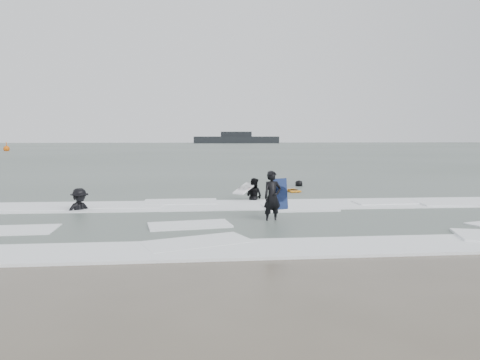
{
  "coord_description": "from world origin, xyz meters",
  "views": [
    {
      "loc": [
        -1.38,
        -11.14,
        2.64
      ],
      "look_at": [
        0.0,
        5.0,
        1.1
      ],
      "focal_mm": 35.0,
      "sensor_mm": 36.0,
      "label": 1
    }
  ],
  "objects": [
    {
      "name": "surfer_right_far",
      "position": [
        3.67,
        12.36,
        0.0
      ],
      "size": [
        0.82,
        0.63,
        1.51
      ],
      "primitive_type": "imported",
      "rotation": [
        0.0,
        0.0,
        -2.93
      ],
      "color": "black",
      "rests_on": "ground"
    },
    {
      "name": "surfer_right_near",
      "position": [
        2.39,
        10.2,
        0.0
      ],
      "size": [
        0.83,
        0.95,
        1.54
      ],
      "primitive_type": "imported",
      "rotation": [
        0.0,
        0.0,
        -2.2
      ],
      "color": "black",
      "rests_on": "ground"
    },
    {
      "name": "bodyboards",
      "position": [
        1.45,
        6.8,
        0.5
      ],
      "size": [
        3.33,
        7.74,
        1.25
      ],
      "color": "#0F1C47",
      "rests_on": "ground"
    },
    {
      "name": "buoy",
      "position": [
        -34.07,
        71.19,
        0.42
      ],
      "size": [
        1.0,
        1.0,
        1.65
      ],
      "color": "#D05309",
      "rests_on": "ground"
    },
    {
      "name": "surf_foam",
      "position": [
        0.0,
        3.7,
        0.04
      ],
      "size": [
        30.03,
        9.06,
        0.09
      ],
      "color": "white",
      "rests_on": "ground"
    },
    {
      "name": "vessel_horizon",
      "position": [
        10.84,
        147.13,
        1.45
      ],
      "size": [
        28.67,
        5.12,
        3.89
      ],
      "color": "black",
      "rests_on": "ground"
    },
    {
      "name": "sea",
      "position": [
        0.0,
        80.0,
        0.06
      ],
      "size": [
        320.0,
        320.0,
        0.0
      ],
      "primitive_type": "plane",
      "color": "#47544C",
      "rests_on": "ground"
    },
    {
      "name": "surfer_centre",
      "position": [
        0.8,
        2.78,
        0.0
      ],
      "size": [
        0.68,
        0.55,
        1.6
      ],
      "primitive_type": "imported",
      "rotation": [
        0.0,
        0.0,
        0.33
      ],
      "color": "black",
      "rests_on": "ground"
    },
    {
      "name": "surfer_wading",
      "position": [
        0.77,
        7.38,
        0.0
      ],
      "size": [
        0.92,
        0.91,
        1.5
      ],
      "primitive_type": "imported",
      "rotation": [
        0.0,
        0.0,
        2.4
      ],
      "color": "black",
      "rests_on": "ground"
    },
    {
      "name": "ground",
      "position": [
        0.0,
        0.0,
        0.0
      ],
      "size": [
        320.0,
        320.0,
        0.0
      ],
      "primitive_type": "plane",
      "color": "brown",
      "rests_on": "ground"
    },
    {
      "name": "surfer_breaker",
      "position": [
        -5.54,
        5.24,
        0.0
      ],
      "size": [
        1.24,
        1.18,
        1.69
      ],
      "primitive_type": "imported",
      "rotation": [
        0.0,
        0.0,
        0.7
      ],
      "color": "black",
      "rests_on": "ground"
    }
  ]
}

